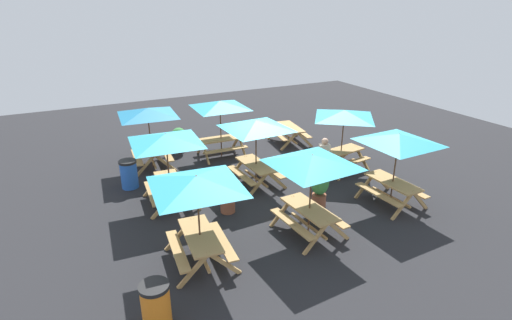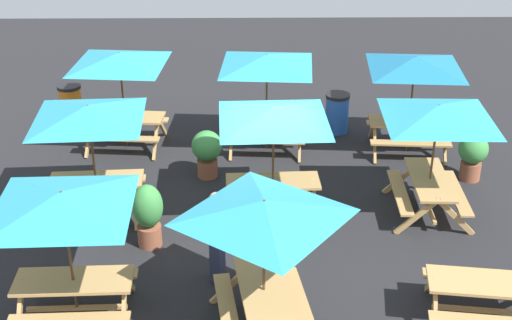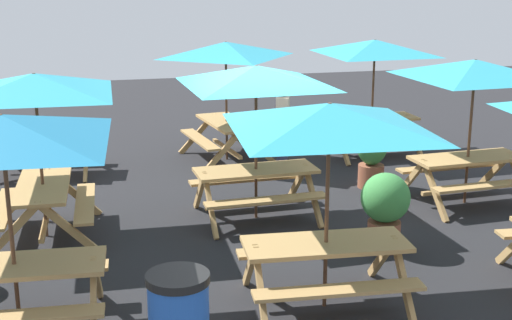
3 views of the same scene
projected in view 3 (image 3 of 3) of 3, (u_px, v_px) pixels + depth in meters
name	position (u px, v px, depth m)	size (l,w,h in m)	color
ground_plane	(265.00, 216.00, 10.82)	(28.61, 28.61, 0.00)	#232326
picnic_table_0	(374.00, 56.00, 13.90)	(2.83, 2.83, 2.34)	tan
picnic_table_1	(3.00, 146.00, 6.86)	(2.82, 2.82, 2.34)	tan
picnic_table_2	(256.00, 87.00, 10.24)	(2.83, 2.83, 2.34)	tan
picnic_table_4	(329.00, 132.00, 7.43)	(2.82, 2.82, 2.34)	tan
picnic_table_5	(226.00, 58.00, 13.50)	(2.26, 2.26, 2.34)	tan
picnic_table_6	(35.00, 96.00, 9.50)	(2.83, 2.83, 2.34)	tan
picnic_table_7	(45.00, 143.00, 12.95)	(1.74, 1.97, 0.81)	tan
picnic_table_8	(474.00, 80.00, 10.92)	(2.82, 2.82, 2.34)	tan
potted_plant_1	(385.00, 206.00, 9.38)	(0.65, 0.65, 1.06)	#935138
potted_plant_2	(372.00, 149.00, 12.07)	(0.56, 0.56, 1.23)	#935138
person_standing	(283.00, 128.00, 12.71)	(0.41, 0.33, 1.67)	#2D334C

